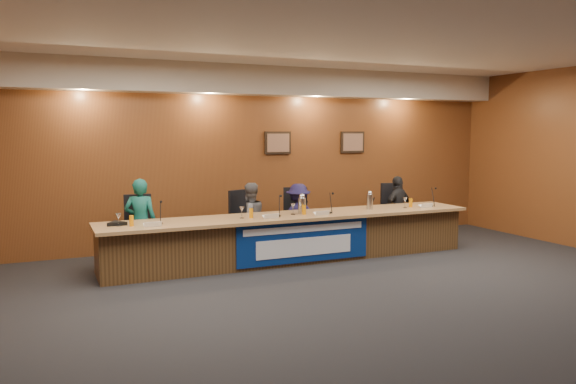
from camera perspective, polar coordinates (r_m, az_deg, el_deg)
name	(u,v)px	position (r m, az deg, el deg)	size (l,w,h in m)	color
floor	(375,301)	(7.04, 8.82, -10.89)	(10.00, 10.00, 0.00)	black
ceiling	(379,32)	(6.83, 9.28, 15.72)	(10.00, 8.00, 0.04)	silver
wall_back	(257,157)	(10.33, -3.15, 3.61)	(10.00, 0.04, 3.20)	brown
soffit	(262,81)	(10.13, -2.68, 11.21)	(10.00, 0.50, 0.50)	beige
dais_body	(293,239)	(9.01, 0.54, -4.76)	(6.00, 0.80, 0.70)	#4C331A
dais_top	(295,216)	(8.90, 0.67, -2.45)	(6.10, 0.95, 0.05)	olive
banner	(304,241)	(8.63, 1.68, -5.04)	(2.20, 0.02, 0.65)	navy
banner_text_upper	(305,229)	(8.58, 1.73, -3.75)	(2.00, 0.01, 0.10)	silver
banner_text_lower	(305,247)	(8.64, 1.72, -5.58)	(1.60, 0.01, 0.28)	silver
wall_photo_left	(278,143)	(10.44, -1.04, 5.02)	(0.52, 0.04, 0.42)	black
wall_photo_right	(352,142)	(11.17, 6.57, 5.05)	(0.52, 0.04, 0.42)	black
panelist_a	(141,222)	(8.88, -14.74, -3.00)	(0.49, 0.32, 1.35)	#104F46
panelist_b	(250,219)	(9.33, -3.92, -2.78)	(0.59, 0.46, 1.22)	#515156
panelist_c	(298,217)	(9.67, 1.05, -2.60)	(0.76, 0.43, 1.17)	#161239
panelist_d	(398,209)	(10.69, 11.10, -1.70)	(0.72, 0.30, 1.23)	black
office_chair_a	(140,234)	(9.01, -14.81, -4.13)	(0.48, 0.48, 0.08)	black
office_chair_b	(248,226)	(9.44, -4.12, -3.47)	(0.48, 0.48, 0.08)	black
office_chair_c	(296,223)	(9.78, 0.80, -3.12)	(0.48, 0.48, 0.08)	black
office_chair_d	(395,215)	(10.79, 10.78, -2.35)	(0.48, 0.48, 0.08)	black
nameplate_a	(153,224)	(7.94, -13.56, -3.15)	(0.24, 0.06, 0.09)	white
microphone_a	(160,223)	(8.18, -12.86, -3.12)	(0.07, 0.07, 0.02)	black
juice_glass_a	(131,221)	(8.08, -15.62, -2.83)	(0.06, 0.06, 0.15)	orange
water_glass_a	(118,220)	(8.13, -16.84, -2.71)	(0.08, 0.08, 0.18)	silver
nameplate_b	(272,216)	(8.47, -1.68, -2.41)	(0.24, 0.06, 0.09)	white
microphone_b	(278,216)	(8.69, -0.99, -2.43)	(0.07, 0.07, 0.02)	black
juice_glass_b	(251,213)	(8.52, -3.77, -2.16)	(0.06, 0.06, 0.15)	orange
water_glass_b	(242,213)	(8.49, -4.71, -2.10)	(0.08, 0.08, 0.18)	silver
nameplate_c	(323,212)	(8.80, 3.53, -2.09)	(0.24, 0.06, 0.09)	white
microphone_c	(330,213)	(9.04, 4.26, -2.11)	(0.07, 0.07, 0.02)	black
juice_glass_c	(304,210)	(8.88, 1.65, -1.82)	(0.06, 0.06, 0.15)	orange
water_glass_c	(293,209)	(8.86, 0.51, -1.74)	(0.08, 0.08, 0.18)	silver
nameplate_d	(427,205)	(9.96, 13.93, -1.30)	(0.24, 0.06, 0.09)	white
microphone_d	(431,206)	(10.15, 14.36, -1.38)	(0.07, 0.07, 0.02)	black
juice_glass_d	(411,203)	(9.97, 12.36, -1.08)	(0.06, 0.06, 0.15)	orange
water_glass_d	(405,203)	(9.85, 11.80, -1.07)	(0.08, 0.08, 0.18)	silver
carafe_mid	(302,206)	(8.99, 1.43, -1.39)	(0.13, 0.13, 0.25)	silver
carafe_right	(370,202)	(9.57, 8.30, -0.98)	(0.11, 0.11, 0.26)	silver
speakerphone	(116,223)	(8.23, -17.03, -3.07)	(0.32, 0.32, 0.05)	black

